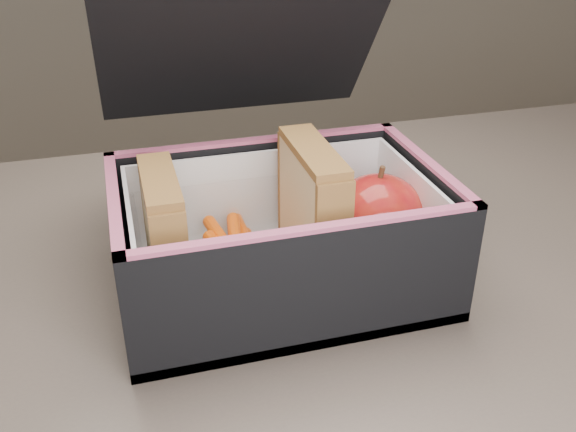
{
  "coord_description": "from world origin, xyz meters",
  "views": [
    {
      "loc": [
        -0.14,
        -0.42,
        1.08
      ],
      "look_at": [
        -0.01,
        0.05,
        0.81
      ],
      "focal_mm": 40.0,
      "sensor_mm": 36.0,
      "label": 1
    }
  ],
  "objects": [
    {
      "name": "sandwich_right",
      "position": [
        0.01,
        0.04,
        0.82
      ],
      "size": [
        0.03,
        0.11,
        0.12
      ],
      "color": "#E6BF8B",
      "rests_on": "plastic_tub"
    },
    {
      "name": "kitchen_table",
      "position": [
        0.0,
        0.0,
        0.66
      ],
      "size": [
        1.2,
        0.8,
        0.75
      ],
      "color": "brown",
      "rests_on": "ground"
    },
    {
      "name": "lunch_bag",
      "position": [
        -0.02,
        0.04,
        0.81
      ],
      "size": [
        0.27,
        0.29,
        0.25
      ],
      "color": "black",
      "rests_on": "kitchen_table"
    },
    {
      "name": "sandwich_left",
      "position": [
        -0.12,
        0.04,
        0.82
      ],
      "size": [
        0.03,
        0.1,
        0.11
      ],
      "color": "#E6BF8B",
      "rests_on": "plastic_tub"
    },
    {
      "name": "plastic_tub",
      "position": [
        -0.05,
        0.04,
        0.8
      ],
      "size": [
        0.17,
        0.12,
        0.07
      ],
      "primitive_type": null,
      "color": "white",
      "rests_on": "lunch_bag"
    },
    {
      "name": "red_apple",
      "position": [
        0.07,
        0.04,
        0.81
      ],
      "size": [
        0.1,
        0.1,
        0.09
      ],
      "rotation": [
        0.0,
        0.0,
        0.21
      ],
      "color": "maroon",
      "rests_on": "paper_napkin"
    },
    {
      "name": "carrot_sticks",
      "position": [
        -0.06,
        0.04,
        0.78
      ],
      "size": [
        0.05,
        0.14,
        0.03
      ],
      "color": "#F15102",
      "rests_on": "plastic_tub"
    },
    {
      "name": "paper_napkin",
      "position": [
        0.07,
        0.04,
        0.77
      ],
      "size": [
        0.08,
        0.08,
        0.01
      ],
      "primitive_type": "cube",
      "rotation": [
        0.0,
        0.0,
        0.08
      ],
      "color": "white",
      "rests_on": "lunch_bag"
    }
  ]
}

